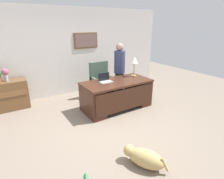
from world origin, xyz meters
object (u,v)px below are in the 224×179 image
Objects in this scene: person_standing at (119,71)px; vase_with_flowers at (5,73)px; desk_lamp at (134,61)px; desk at (117,94)px; armchair at (101,82)px; dog_toy_bone at (87,177)px; laptop at (105,80)px; dog_lying at (144,158)px; credenza at (1,97)px.

person_standing reaches higher than vase_with_flowers.
desk_lamp is (0.22, -0.40, 0.33)m from person_standing.
desk is 0.91m from armchair.
armchair is 0.67m from person_standing.
desk_lamp is 3.01× the size of dog_toy_bone.
desk is at bearing -32.19° from vase_with_flowers.
dog_toy_bone is (0.68, -3.33, -0.97)m from vase_with_flowers.
laptop is at bearing -112.44° from armchair.
dog_lying is 3.87× the size of dog_toy_bone.
desk reaches higher than dog_lying.
desk_lamp is 3.44m from vase_with_flowers.
dog_lying is 2.92m from desk_lamp.
desk is at bearing 67.21° from dog_lying.
credenza is (-2.66, 1.54, -0.03)m from desk.
person_standing is 3.38m from dog_toy_bone.
armchair is at bearing -13.35° from credenza.
desk_lamp is at bearing 55.15° from dog_lying.
laptop is at bearing -178.36° from desk_lamp.
dog_toy_bone is at bearing -141.33° from desk_lamp.
vase_with_flowers is (-1.59, 3.59, 0.84)m from dog_lying.
dog_lying reaches higher than dog_toy_bone.
dog_toy_bone is at bearing -127.38° from laptop.
credenza is at bearing 157.99° from desk_lamp.
vase_with_flowers reaches higher than laptop.
vase_with_flowers is at bearing 113.92° from dog_lying.
dog_lying is (-0.88, -2.95, -0.34)m from armchair.
credenza is 3.31m from person_standing.
dog_lying is at bearing -66.08° from vase_with_flowers.
armchair is 3.35× the size of vase_with_flowers.
dog_lying is 0.96m from dog_toy_bone.
person_standing is 2.35× the size of dog_lying.
dog_lying is at bearing -112.79° from desk.
desk_lamp is (0.67, -0.72, 0.71)m from armchair.
desk is 0.52m from laptop.
desk_lamp reaches higher than armchair.
vase_with_flowers reaches higher than armchair.
credenza is 1.84× the size of dog_lying.
credenza is 0.78× the size of person_standing.
dog_lying is at bearing -124.85° from desk_lamp.
armchair is at bearing 88.50° from desk.
vase_with_flowers is at bearing 147.41° from laptop.
person_standing reaches higher than credenza.
laptop is 0.96× the size of vase_with_flowers.
desk is 9.96× the size of dog_toy_bone.
dog_lying is (-1.33, -2.64, -0.71)m from person_standing.
desk_lamp is at bearing -22.01° from credenza.
credenza is 3.97× the size of vase_with_flowers.
armchair is 0.66× the size of person_standing.
desk_lamp is 1.67× the size of vase_with_flowers.
person_standing reaches higher than dog_lying.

